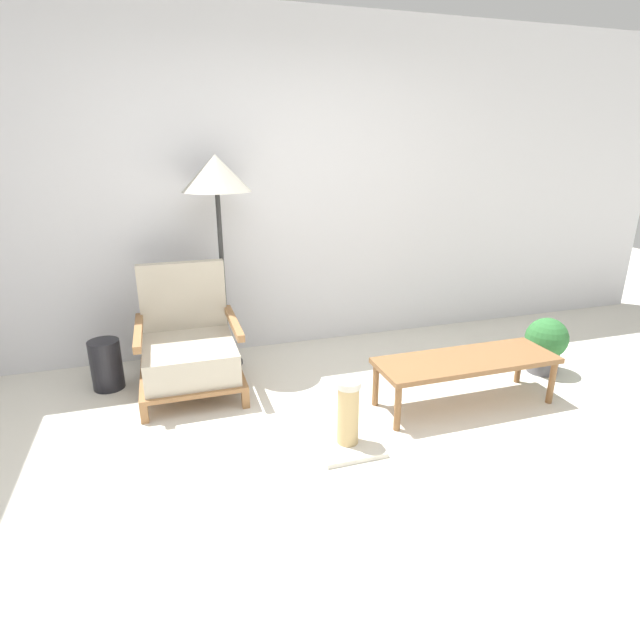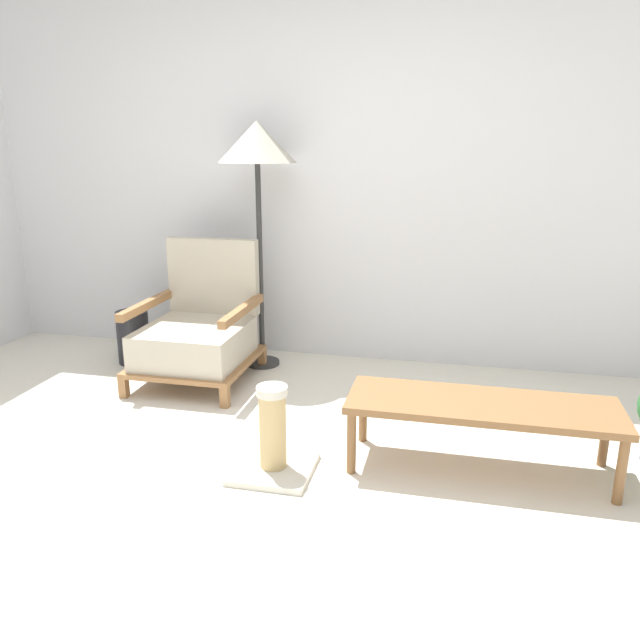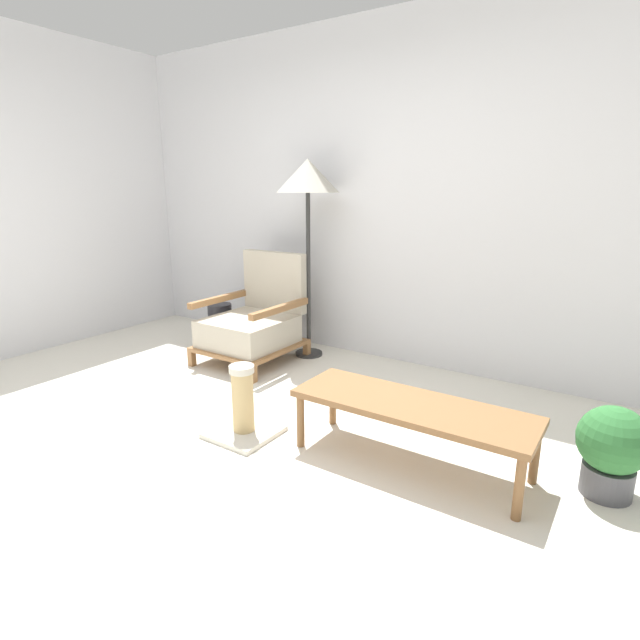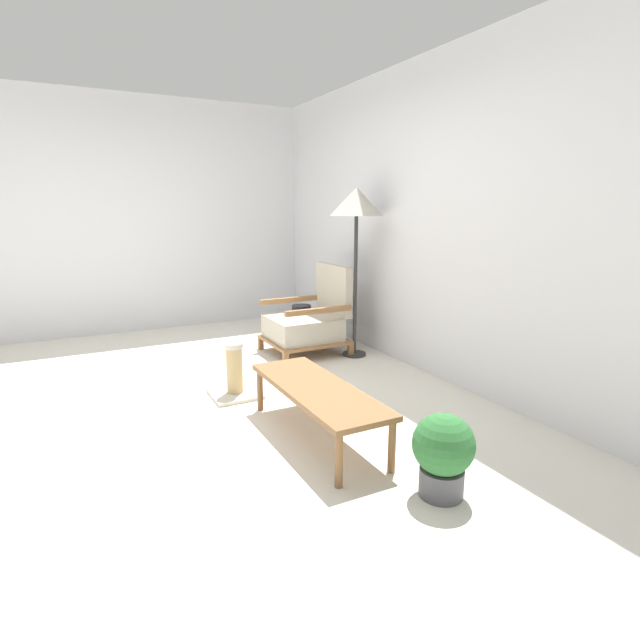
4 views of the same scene
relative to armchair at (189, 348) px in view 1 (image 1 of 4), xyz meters
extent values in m
plane|color=silver|center=(0.78, -1.49, -0.32)|extent=(14.00, 14.00, 0.00)
cube|color=silver|center=(0.78, 0.69, 1.03)|extent=(8.00, 0.06, 2.70)
cube|color=olive|center=(-0.33, -0.40, -0.26)|extent=(0.05, 0.05, 0.13)
cube|color=olive|center=(0.33, -0.40, -0.26)|extent=(0.05, 0.05, 0.13)
cube|color=olive|center=(-0.33, 0.30, -0.26)|extent=(0.05, 0.05, 0.13)
cube|color=olive|center=(0.33, 0.30, -0.26)|extent=(0.05, 0.05, 0.13)
cube|color=olive|center=(0.00, -0.05, -0.18)|extent=(0.71, 0.75, 0.03)
cube|color=#BCB29E|center=(0.00, -0.07, -0.06)|extent=(0.63, 0.65, 0.22)
cube|color=#BCB29E|center=(0.00, 0.29, 0.31)|extent=(0.63, 0.08, 0.51)
cube|color=olive|center=(-0.32, -0.05, 0.17)|extent=(0.05, 0.69, 0.05)
cube|color=olive|center=(0.32, -0.05, 0.17)|extent=(0.05, 0.69, 0.05)
cylinder|color=#2D2D2D|center=(0.31, 0.36, -0.31)|extent=(0.23, 0.23, 0.03)
cylinder|color=#2D2D2D|center=(0.31, 0.36, 0.38)|extent=(0.04, 0.04, 1.35)
cone|color=#B2AD9E|center=(0.31, 0.36, 1.18)|extent=(0.51, 0.51, 0.26)
cube|color=brown|center=(1.77, -0.81, 0.00)|extent=(1.25, 0.42, 0.04)
cylinder|color=brown|center=(1.19, -0.98, -0.17)|extent=(0.04, 0.04, 0.31)
cylinder|color=brown|center=(2.35, -0.98, -0.17)|extent=(0.04, 0.04, 0.31)
cylinder|color=brown|center=(1.19, -0.64, -0.17)|extent=(0.04, 0.04, 0.31)
cylinder|color=brown|center=(2.35, -0.64, -0.17)|extent=(0.04, 0.04, 0.31)
cylinder|color=black|center=(-0.59, 0.20, -0.14)|extent=(0.22, 0.22, 0.37)
cylinder|color=#4C4C51|center=(2.66, -0.54, -0.25)|extent=(0.23, 0.23, 0.15)
sphere|color=#2D6B33|center=(2.66, -0.54, -0.04)|extent=(0.32, 0.32, 0.32)
cube|color=beige|center=(0.83, -1.05, -0.31)|extent=(0.37, 0.37, 0.03)
cylinder|color=tan|center=(0.83, -1.05, -0.11)|extent=(0.13, 0.13, 0.36)
cylinder|color=beige|center=(0.83, -1.05, 0.09)|extent=(0.15, 0.15, 0.04)
camera|label=1|loc=(-0.10, -3.44, 1.37)|focal=28.00mm
camera|label=2|loc=(1.64, -3.58, 1.18)|focal=35.00mm
camera|label=3|loc=(2.69, -3.04, 1.09)|focal=28.00mm
camera|label=4|loc=(4.43, -2.17, 1.13)|focal=28.00mm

